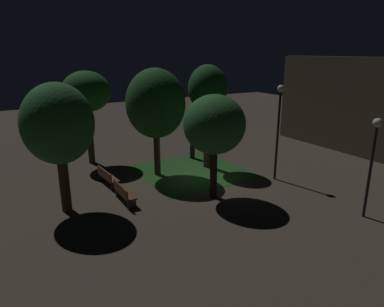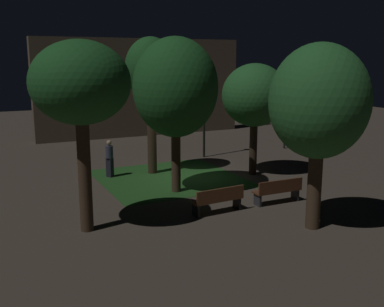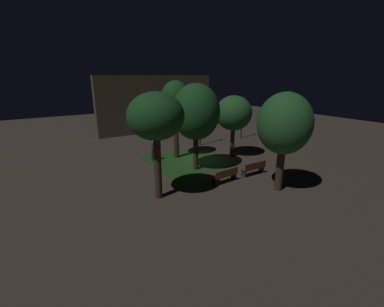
# 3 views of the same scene
# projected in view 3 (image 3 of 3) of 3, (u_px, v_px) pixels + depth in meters

# --- Properties ---
(ground_plane) EXTENTS (60.00, 60.00, 0.00)m
(ground_plane) POSITION_uv_depth(u_px,v_px,m) (199.00, 159.00, 20.09)
(ground_plane) COLOR #473D33
(grass_lawn) EXTENTS (5.72, 5.75, 0.01)m
(grass_lawn) POSITION_uv_depth(u_px,v_px,m) (188.00, 160.00, 19.77)
(grass_lawn) COLOR #23511E
(grass_lawn) RESTS_ON ground
(bench_front_right) EXTENTS (1.83, 0.60, 0.88)m
(bench_front_right) POSITION_uv_depth(u_px,v_px,m) (225.00, 175.00, 15.58)
(bench_front_right) COLOR brown
(bench_front_right) RESTS_ON ground
(bench_near_trees) EXTENTS (1.80, 0.49, 0.88)m
(bench_near_trees) POSITION_uv_depth(u_px,v_px,m) (254.00, 168.00, 16.81)
(bench_near_trees) COLOR brown
(bench_near_trees) RESTS_ON ground
(tree_back_right) EXTENTS (2.82, 2.82, 5.54)m
(tree_back_right) POSITION_uv_depth(u_px,v_px,m) (156.00, 118.00, 12.58)
(tree_back_right) COLOR #423021
(tree_back_right) RESTS_ON ground
(tree_back_left) EXTENTS (2.80, 2.80, 4.81)m
(tree_back_left) POSITION_uv_depth(u_px,v_px,m) (234.00, 113.00, 19.83)
(tree_back_left) COLOR #2D2116
(tree_back_left) RESTS_ON ground
(tree_near_wall) EXTENTS (2.88, 2.88, 5.46)m
(tree_near_wall) POSITION_uv_depth(u_px,v_px,m) (284.00, 124.00, 13.68)
(tree_near_wall) COLOR #423021
(tree_near_wall) RESTS_ON ground
(tree_tall_center) EXTENTS (2.20, 2.20, 5.91)m
(tree_tall_center) POSITION_uv_depth(u_px,v_px,m) (176.00, 100.00, 19.27)
(tree_tall_center) COLOR #38281C
(tree_tall_center) RESTS_ON ground
(tree_left_canopy) EXTENTS (3.15, 3.15, 5.80)m
(tree_left_canopy) POSITION_uv_depth(u_px,v_px,m) (196.00, 112.00, 16.81)
(tree_left_canopy) COLOR #423021
(tree_left_canopy) RESTS_ON ground
(lamp_post_plaza_east) EXTENTS (0.36, 0.36, 4.14)m
(lamp_post_plaza_east) POSITION_uv_depth(u_px,v_px,m) (242.00, 111.00, 25.93)
(lamp_post_plaza_east) COLOR black
(lamp_post_plaza_east) RESTS_ON ground
(lamp_post_plaza_west) EXTENTS (0.36, 0.36, 4.99)m
(lamp_post_plaza_west) POSITION_uv_depth(u_px,v_px,m) (200.00, 109.00, 23.07)
(lamp_post_plaza_west) COLOR black
(lamp_post_plaza_west) RESTS_ON ground
(pedestrian) EXTENTS (0.32, 0.34, 1.61)m
(pedestrian) POSITION_uv_depth(u_px,v_px,m) (154.00, 150.00, 19.46)
(pedestrian) COLOR black
(pedestrian) RESTS_ON ground
(building_wall_backdrop) EXTENTS (13.75, 0.80, 6.26)m
(building_wall_backdrop) POSITION_uv_depth(u_px,v_px,m) (157.00, 104.00, 29.29)
(building_wall_backdrop) COLOR brown
(building_wall_backdrop) RESTS_ON ground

